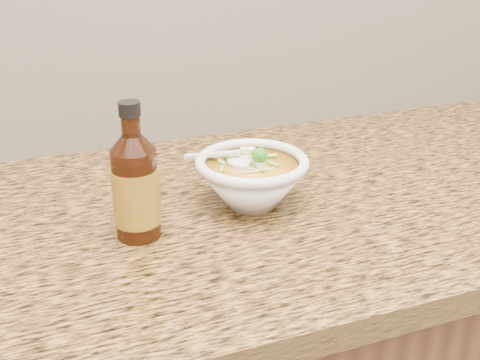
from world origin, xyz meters
name	(u,v)px	position (x,y,z in m)	size (l,w,h in m)	color
counter_slab	(235,212)	(0.00, 1.68, 0.88)	(4.00, 0.68, 0.04)	#A46B3C
soup_bowl	(252,180)	(0.02, 1.65, 0.94)	(0.18, 0.18, 0.10)	white
hot_sauce_bottle	(136,188)	(-0.17, 1.62, 0.98)	(0.07, 0.07, 0.20)	#3D1808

